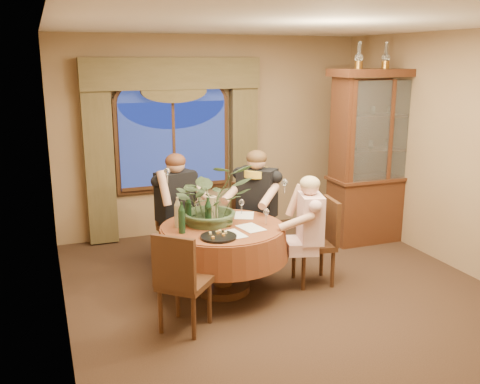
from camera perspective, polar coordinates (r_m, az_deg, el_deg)
name	(u,v)px	position (r m, az deg, el deg)	size (l,w,h in m)	color
floor	(285,294)	(5.91, 4.87, -10.78)	(5.00, 5.00, 0.00)	black
wall_back	(213,135)	(7.77, -2.91, 6.07)	(4.50, 4.50, 0.00)	olive
wall_right	(463,154)	(6.75, 22.68, 3.79)	(5.00, 5.00, 0.00)	olive
ceiling	(292,24)	(5.37, 5.52, 17.44)	(5.00, 5.00, 0.00)	white
window	(174,145)	(7.55, -7.09, 4.99)	(1.62, 0.10, 1.32)	navy
arched_transom	(172,88)	(7.47, -7.27, 10.90)	(1.60, 0.06, 0.44)	navy
drapery_left	(99,159)	(7.35, -14.79, 3.43)	(0.38, 0.14, 2.32)	#4C4226
drapery_right	(244,150)	(7.83, 0.39, 4.53)	(0.38, 0.14, 2.32)	#4C4226
swag_valance	(173,74)	(7.39, -7.17, 12.43)	(2.45, 0.16, 0.42)	#4C4226
dining_table	(223,259)	(5.83, -1.85, -7.10)	(1.41, 1.41, 0.75)	maroon
china_cabinet	(379,157)	(7.55, 14.65, 3.66)	(1.45, 0.57, 2.35)	#3A1D11
oil_lamp_left	(359,55)	(7.21, 12.59, 14.05)	(0.11, 0.11, 0.34)	#A5722D
oil_lamp_center	(386,55)	(7.44, 15.30, 13.89)	(0.11, 0.11, 0.34)	#A5722D
oil_lamp_right	(412,55)	(7.68, 17.85, 13.71)	(0.11, 0.11, 0.34)	#A5722D
chair_right	(314,242)	(6.05, 7.85, -5.34)	(0.42, 0.42, 0.96)	black
chair_back_right	(244,225)	(6.61, 0.43, -3.52)	(0.42, 0.42, 0.96)	black
chair_back	(179,227)	(6.58, -6.50, -3.71)	(0.42, 0.42, 0.96)	black
chair_front_left	(185,280)	(5.04, -5.92, -9.37)	(0.42, 0.42, 0.96)	black
person_pink	(310,233)	(5.86, 7.47, -4.36)	(0.46, 0.42, 1.27)	beige
person_back	(176,211)	(6.43, -6.85, -2.04)	(0.51, 0.46, 1.41)	black
person_scarf	(257,208)	(6.49, 1.82, -1.70)	(0.51, 0.47, 1.43)	black
stoneware_vase	(211,210)	(5.76, -3.07, -1.90)	(0.16, 0.16, 0.29)	#988462
centerpiece_plant	(212,171)	(5.67, -3.04, 2.30)	(0.86, 0.96, 0.75)	#3A5031
olive_bowl	(226,224)	(5.68, -1.51, -3.41)	(0.15, 0.15, 0.05)	#505A30
cheese_platter	(219,237)	(5.31, -2.30, -4.80)	(0.36, 0.36, 0.02)	black
wine_bottle_0	(178,212)	(5.62, -6.67, -2.17)	(0.07, 0.07, 0.33)	tan
wine_bottle_1	(208,213)	(5.58, -3.40, -2.22)	(0.07, 0.07, 0.33)	black
wine_bottle_2	(188,209)	(5.73, -5.55, -1.83)	(0.07, 0.07, 0.33)	black
wine_bottle_3	(182,217)	(5.44, -6.24, -2.72)	(0.07, 0.07, 0.33)	black
tasting_paper_0	(251,228)	(5.61, 1.18, -3.84)	(0.21, 0.30, 0.00)	white
tasting_paper_1	(244,215)	(6.04, 0.46, -2.51)	(0.21, 0.30, 0.00)	white
tasting_paper_2	(232,234)	(5.41, -0.83, -4.53)	(0.21, 0.30, 0.00)	white
wine_glass_person_pink	(266,216)	(5.72, 2.82, -2.60)	(0.07, 0.07, 0.18)	silver
wine_glass_person_back	(197,208)	(6.04, -4.62, -1.72)	(0.07, 0.07, 0.18)	silver
wine_glass_person_scarf	(242,207)	(6.08, 0.16, -1.57)	(0.07, 0.07, 0.18)	silver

